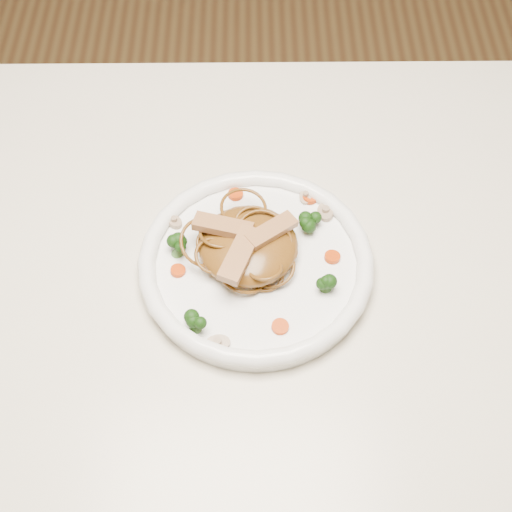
{
  "coord_description": "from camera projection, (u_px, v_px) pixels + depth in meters",
  "views": [
    {
      "loc": [
        0.04,
        -0.44,
        1.46
      ],
      "look_at": [
        0.05,
        0.04,
        0.78
      ],
      "focal_mm": 52.47,
      "sensor_mm": 36.0,
      "label": 1
    }
  ],
  "objects": [
    {
      "name": "mushroom_0",
      "position": [
        218.0,
        344.0,
        0.78
      ],
      "size": [
        0.03,
        0.03,
        0.01
      ],
      "primitive_type": "cylinder",
      "rotation": [
        0.0,
        0.0,
        0.2
      ],
      "color": "tan",
      "rests_on": "plate"
    },
    {
      "name": "mushroom_1",
      "position": [
        325.0,
        212.0,
        0.88
      ],
      "size": [
        0.03,
        0.03,
        0.01
      ],
      "primitive_type": "cylinder",
      "rotation": [
        0.0,
        0.0,
        1.65
      ],
      "color": "tan",
      "rests_on": "plate"
    },
    {
      "name": "mushroom_2",
      "position": [
        174.0,
        222.0,
        0.87
      ],
      "size": [
        0.03,
        0.03,
        0.01
      ],
      "primitive_type": "cylinder",
      "rotation": [
        0.0,
        0.0,
        -0.82
      ],
      "color": "tan",
      "rests_on": "plate"
    },
    {
      "name": "chicken_c",
      "position": [
        240.0,
        255.0,
        0.81
      ],
      "size": [
        0.05,
        0.08,
        0.01
      ],
      "primitive_type": "cube",
      "rotation": [
        0.0,
        0.0,
        4.33
      ],
      "color": "#A87C4F",
      "rests_on": "noodle_mound"
    },
    {
      "name": "chicken_a",
      "position": [
        271.0,
        230.0,
        0.83
      ],
      "size": [
        0.06,
        0.05,
        0.01
      ],
      "primitive_type": "cube",
      "rotation": [
        0.0,
        0.0,
        0.66
      ],
      "color": "#A87C4F",
      "rests_on": "noodle_mound"
    },
    {
      "name": "table",
      "position": [
        219.0,
        344.0,
        0.91
      ],
      "size": [
        1.2,
        0.8,
        0.75
      ],
      "color": "beige",
      "rests_on": "ground"
    },
    {
      "name": "broccoli_0",
      "position": [
        311.0,
        221.0,
        0.86
      ],
      "size": [
        0.03,
        0.03,
        0.03
      ],
      "primitive_type": null,
      "rotation": [
        0.0,
        0.0,
        -0.28
      ],
      "color": "#12360B",
      "rests_on": "plate"
    },
    {
      "name": "carrot_2",
      "position": [
        332.0,
        257.0,
        0.85
      ],
      "size": [
        0.02,
        0.02,
        0.0
      ],
      "primitive_type": "cylinder",
      "rotation": [
        0.0,
        0.0,
        0.22
      ],
      "color": "#CD4107",
      "rests_on": "plate"
    },
    {
      "name": "broccoli_3",
      "position": [
        326.0,
        281.0,
        0.81
      ],
      "size": [
        0.03,
        0.03,
        0.03
      ],
      "primitive_type": null,
      "rotation": [
        0.0,
        0.0,
        0.07
      ],
      "color": "#12360B",
      "rests_on": "plate"
    },
    {
      "name": "broccoli_1",
      "position": [
        176.0,
        246.0,
        0.84
      ],
      "size": [
        0.03,
        0.03,
        0.03
      ],
      "primitive_type": null,
      "rotation": [
        0.0,
        0.0,
        0.02
      ],
      "color": "#12360B",
      "rests_on": "plate"
    },
    {
      "name": "noodle_mound",
      "position": [
        248.0,
        245.0,
        0.84
      ],
      "size": [
        0.12,
        0.12,
        0.04
      ],
      "primitive_type": "ellipsoid",
      "rotation": [
        0.0,
        0.0,
        -0.06
      ],
      "color": "brown",
      "rests_on": "plate"
    },
    {
      "name": "chicken_b",
      "position": [
        223.0,
        226.0,
        0.83
      ],
      "size": [
        0.07,
        0.04,
        0.01
      ],
      "primitive_type": "cube",
      "rotation": [
        0.0,
        0.0,
        2.87
      ],
      "color": "#A87C4F",
      "rests_on": "noodle_mound"
    },
    {
      "name": "carrot_3",
      "position": [
        236.0,
        194.0,
        0.9
      ],
      "size": [
        0.02,
        0.02,
        0.0
      ],
      "primitive_type": "cylinder",
      "rotation": [
        0.0,
        0.0,
        -0.01
      ],
      "color": "#CD4107",
      "rests_on": "plate"
    },
    {
      "name": "ground",
      "position": [
        233.0,
        505.0,
        1.45
      ],
      "size": [
        4.0,
        4.0,
        0.0
      ],
      "primitive_type": "plane",
      "color": "brown",
      "rests_on": "ground"
    },
    {
      "name": "carrot_0",
      "position": [
        310.0,
        198.0,
        0.9
      ],
      "size": [
        0.02,
        0.02,
        0.0
      ],
      "primitive_type": "cylinder",
      "rotation": [
        0.0,
        0.0,
        0.09
      ],
      "color": "#CD4107",
      "rests_on": "plate"
    },
    {
      "name": "broccoli_2",
      "position": [
        195.0,
        322.0,
        0.78
      ],
      "size": [
        0.03,
        0.03,
        0.03
      ],
      "primitive_type": null,
      "rotation": [
        0.0,
        0.0,
        -0.35
      ],
      "color": "#12360B",
      "rests_on": "plate"
    },
    {
      "name": "mushroom_3",
      "position": [
        305.0,
        197.0,
        0.9
      ],
      "size": [
        0.02,
        0.02,
        0.01
      ],
      "primitive_type": "cylinder",
      "rotation": [
        0.0,
        0.0,
        1.52
      ],
      "color": "tan",
      "rests_on": "plate"
    },
    {
      "name": "carrot_4",
      "position": [
        280.0,
        327.0,
        0.79
      ],
      "size": [
        0.02,
        0.02,
        0.0
      ],
      "primitive_type": "cylinder",
      "rotation": [
        0.0,
        0.0,
        -0.08
      ],
      "color": "#CD4107",
      "rests_on": "plate"
    },
    {
      "name": "plate",
      "position": [
        256.0,
        267.0,
        0.85
      ],
      "size": [
        0.29,
        0.29,
        0.02
      ],
      "primitive_type": "cylinder",
      "rotation": [
        0.0,
        0.0,
        0.12
      ],
      "color": "white",
      "rests_on": "table"
    },
    {
      "name": "carrot_1",
      "position": [
        178.0,
        271.0,
        0.84
      ],
      "size": [
        0.02,
        0.02,
        0.0
      ],
      "primitive_type": "cylinder",
      "rotation": [
        0.0,
        0.0,
        -0.12
      ],
      "color": "#CD4107",
      "rests_on": "plate"
    }
  ]
}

